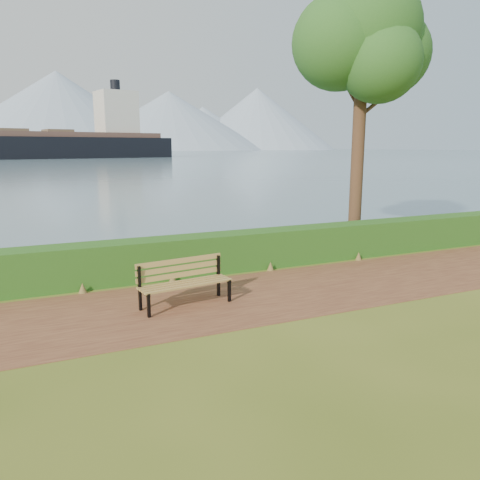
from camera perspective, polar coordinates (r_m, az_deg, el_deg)
name	(u,v)px	position (r m, az deg, el deg)	size (l,w,h in m)	color
ground	(249,301)	(10.13, 1.07, -7.49)	(140.00, 140.00, 0.00)	#4A5919
path	(243,297)	(10.39, 0.36, -6.98)	(40.00, 3.40, 0.01)	#552B1D
hedge	(207,254)	(12.31, -4.05, -1.69)	(32.00, 0.85, 1.00)	#1D4413
water	(38,153)	(268.74, -23.43, 9.74)	(700.00, 510.00, 0.00)	slate
mountains	(19,114)	(415.49, -25.37, 13.67)	(585.00, 190.00, 70.00)	#8195AC
bench	(184,279)	(9.82, -6.89, -4.76)	(1.99, 0.82, 0.97)	black
tree	(363,38)	(16.26, 14.79, 22.75)	(4.60, 3.87, 8.86)	#372316
cargo_ship	(36,145)	(138.25, -23.59, 10.57)	(80.47, 27.62, 24.15)	black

